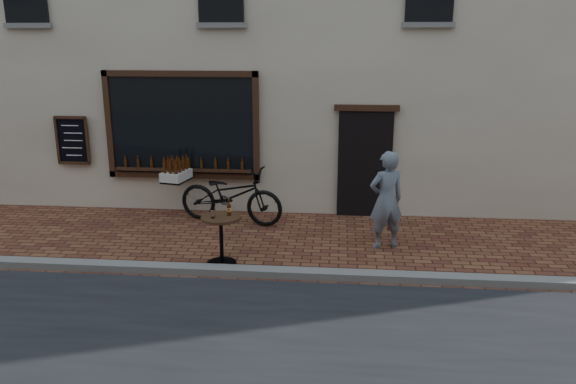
{
  "coord_description": "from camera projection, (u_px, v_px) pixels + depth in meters",
  "views": [
    {
      "loc": [
        1.37,
        -7.9,
        3.65
      ],
      "look_at": [
        0.52,
        1.2,
        1.1
      ],
      "focal_mm": 35.0,
      "sensor_mm": 36.0,
      "label": 1
    }
  ],
  "objects": [
    {
      "name": "kerb",
      "position": [
        249.0,
        271.0,
        8.85
      ],
      "size": [
        90.0,
        0.25,
        0.12
      ],
      "primitive_type": "cube",
      "color": "slate",
      "rests_on": "ground"
    },
    {
      "name": "pedestrian",
      "position": [
        386.0,
        200.0,
        9.81
      ],
      "size": [
        0.75,
        0.63,
        1.75
      ],
      "primitive_type": "imported",
      "rotation": [
        0.0,
        0.0,
        3.52
      ],
      "color": "slate",
      "rests_on": "ground"
    },
    {
      "name": "cargo_bicycle",
      "position": [
        229.0,
        194.0,
        11.24
      ],
      "size": [
        2.59,
        1.21,
        1.22
      ],
      "rotation": [
        0.0,
        0.0,
        1.36
      ],
      "color": "black",
      "rests_on": "ground"
    },
    {
      "name": "bistro_table",
      "position": [
        221.0,
        230.0,
        9.15
      ],
      "size": [
        0.64,
        0.64,
        1.1
      ],
      "color": "black",
      "rests_on": "ground"
    },
    {
      "name": "ground",
      "position": [
        247.0,
        280.0,
        8.67
      ],
      "size": [
        90.0,
        90.0,
        0.0
      ],
      "primitive_type": "plane",
      "color": "#53261B",
      "rests_on": "ground"
    }
  ]
}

